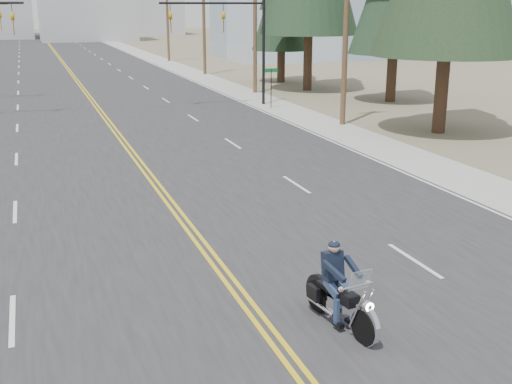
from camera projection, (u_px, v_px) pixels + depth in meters
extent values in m
plane|color=#776D56|center=(300.00, 375.00, 11.73)|extent=(400.00, 400.00, 0.00)
cube|color=#303033|center=(64.00, 64.00, 75.12)|extent=(20.00, 200.00, 0.01)
cube|color=#A5A5A0|center=(161.00, 61.00, 78.80)|extent=(3.00, 200.00, 0.01)
imported|color=#BF8C0C|center=(12.00, 14.00, 37.52)|extent=(0.21, 0.26, 1.30)
cylinder|color=black|center=(264.00, 53.00, 43.26)|extent=(0.20, 0.20, 7.00)
cylinder|color=black|center=(213.00, 3.00, 41.25)|extent=(7.00, 0.14, 0.14)
imported|color=#BF8C0C|center=(223.00, 14.00, 41.65)|extent=(0.21, 0.26, 1.30)
imported|color=#BF8C0C|center=(170.00, 14.00, 40.53)|extent=(0.21, 0.26, 1.30)
imported|color=#BF8C0C|center=(0.00, 13.00, 44.48)|extent=(0.21, 0.26, 1.30)
cylinder|color=black|center=(271.00, 89.00, 42.00)|extent=(0.06, 0.06, 2.60)
cube|color=#0C5926|center=(271.00, 70.00, 41.66)|extent=(0.90, 0.03, 0.25)
cylinder|color=brown|center=(346.00, 21.00, 34.96)|extent=(0.30, 0.30, 11.50)
cylinder|color=brown|center=(255.00, 20.00, 48.62)|extent=(0.30, 0.30, 11.00)
cylinder|color=brown|center=(204.00, 14.00, 62.13)|extent=(0.30, 0.30, 11.50)
cylinder|color=brown|center=(167.00, 15.00, 77.59)|extent=(0.30, 0.30, 11.00)
cube|color=#ADB2B7|center=(86.00, 4.00, 125.54)|extent=(18.00, 14.00, 14.00)
cube|color=#B7BCC6|center=(149.00, 9.00, 153.90)|extent=(14.00, 14.00, 12.00)
cylinder|color=#382619|center=(441.00, 95.00, 33.75)|extent=(0.79, 0.79, 4.04)
cylinder|color=#382619|center=(391.00, 78.00, 45.09)|extent=(0.73, 0.73, 3.34)
cylinder|color=#382619|center=(308.00, 63.00, 51.17)|extent=(0.76, 0.76, 4.36)
cylinder|color=#382619|center=(281.00, 66.00, 56.96)|extent=(0.65, 0.65, 2.80)
cone|color=black|center=(282.00, 1.00, 55.40)|extent=(5.22, 5.22, 8.39)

